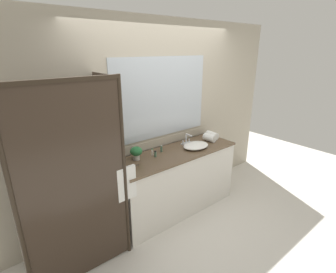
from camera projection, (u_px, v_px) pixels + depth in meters
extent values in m
plane|color=silver|center=(176.00, 208.00, 3.71)|extent=(8.00, 8.00, 0.00)
cube|color=#B2A893|center=(161.00, 118.00, 3.54)|extent=(4.40, 0.05, 2.60)
cube|color=#B2A893|center=(162.00, 142.00, 3.63)|extent=(1.80, 0.01, 0.11)
cube|color=silver|center=(162.00, 98.00, 3.42)|extent=(1.53, 0.01, 1.07)
cube|color=silver|center=(176.00, 182.00, 3.58)|extent=(1.80, 0.56, 0.87)
cube|color=brown|center=(177.00, 153.00, 3.42)|extent=(1.80, 0.58, 0.03)
cylinder|color=#2D2319|center=(14.00, 210.00, 2.02)|extent=(0.04, 0.04, 2.00)
cylinder|color=#2D2319|center=(124.00, 173.00, 2.62)|extent=(0.04, 0.04, 2.00)
cube|color=#2D2319|center=(62.00, 80.00, 2.00)|extent=(1.00, 0.04, 0.04)
cube|color=#382B21|center=(77.00, 189.00, 2.32)|extent=(0.96, 0.01, 1.96)
cube|color=#382B21|center=(112.00, 164.00, 2.83)|extent=(0.01, 0.57, 1.96)
cylinder|color=#2D2319|center=(125.00, 169.00, 2.63)|extent=(0.32, 0.02, 0.02)
cube|color=white|center=(126.00, 183.00, 2.68)|extent=(0.22, 0.04, 0.38)
ellipsoid|color=white|center=(196.00, 145.00, 3.55)|extent=(0.39, 0.29, 0.07)
cube|color=silver|center=(186.00, 143.00, 3.70)|extent=(0.17, 0.04, 0.02)
cylinder|color=silver|center=(186.00, 138.00, 3.68)|extent=(0.02, 0.02, 0.13)
cylinder|color=silver|center=(189.00, 135.00, 3.61)|extent=(0.02, 0.12, 0.02)
cylinder|color=silver|center=(183.00, 142.00, 3.66)|extent=(0.02, 0.02, 0.04)
cylinder|color=silver|center=(189.00, 140.00, 3.73)|extent=(0.02, 0.02, 0.04)
cylinder|color=beige|center=(136.00, 157.00, 3.17)|extent=(0.09, 0.09, 0.06)
ellipsoid|color=#276A38|center=(136.00, 151.00, 3.14)|extent=(0.15, 0.15, 0.12)
cylinder|color=#4C7056|center=(161.00, 149.00, 3.40)|extent=(0.03, 0.03, 0.08)
cylinder|color=#B7B2A8|center=(161.00, 146.00, 3.38)|extent=(0.02, 0.02, 0.01)
cylinder|color=#4C7056|center=(155.00, 154.00, 3.25)|extent=(0.03, 0.03, 0.07)
cylinder|color=black|center=(155.00, 151.00, 3.23)|extent=(0.03, 0.03, 0.02)
cylinder|color=silver|center=(152.00, 152.00, 3.29)|extent=(0.03, 0.03, 0.08)
cylinder|color=#2D6638|center=(152.00, 149.00, 3.28)|extent=(0.02, 0.02, 0.01)
cylinder|color=white|center=(212.00, 135.00, 3.88)|extent=(0.11, 0.18, 0.11)
cylinder|color=white|center=(210.00, 138.00, 3.78)|extent=(0.12, 0.19, 0.11)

